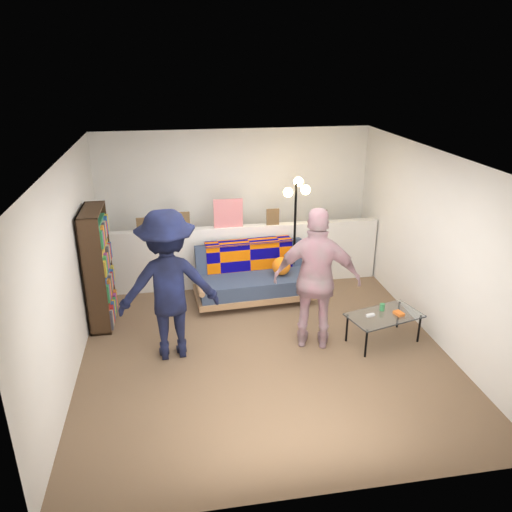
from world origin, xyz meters
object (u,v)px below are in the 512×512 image
Objects in this scene: coffee_table at (385,316)px; person_right at (317,280)px; floor_lamp at (296,212)px; person_left at (168,286)px; futon_sofa at (254,278)px; bookshelf at (98,271)px.

person_right is at bearing 174.73° from coffee_table.
floor_lamp is 0.98× the size of person_right.
person_right is (1.80, -0.09, -0.02)m from person_left.
bookshelf is at bearing -171.04° from futon_sofa.
futon_sofa is 1.63m from person_right.
person_right is (-0.14, -1.66, -0.36)m from floor_lamp.
floor_lamp reaches higher than coffee_table.
futon_sofa is 1.92m from person_left.
futon_sofa is at bearing -50.95° from person_right.
floor_lamp is at bearing 11.43° from bookshelf.
person_left is (-1.94, -1.57, -0.34)m from floor_lamp.
person_left reaches higher than bookshelf.
coffee_table is (3.65, -1.16, -0.40)m from bookshelf.
coffee_table is at bearing -17.62° from bookshelf.
person_left is (-2.70, 0.17, 0.57)m from coffee_table.
person_left is at bearing -133.14° from futon_sofa.
bookshelf is 1.58× the size of coffee_table.
coffee_table is at bearing 171.37° from person_left.
person_left reaches higher than floor_lamp.
coffee_table is 0.55× the size of person_left.
futon_sofa reaches higher than coffee_table.
futon_sofa is 0.96× the size of person_left.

